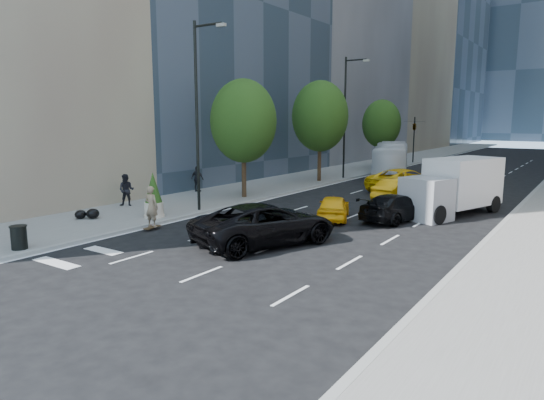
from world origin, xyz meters
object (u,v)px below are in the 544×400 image
Objects in this scene: black_sedan_lincoln at (265,224)px; city_bus at (391,160)px; planter_shrub at (153,196)px; box_truck at (454,186)px; black_sedan_mercedes at (396,207)px; trash_can at (19,238)px; skateboarder at (152,209)px.

city_bus is at bearing -59.67° from black_sedan_lincoln.
black_sedan_lincoln is 7.60m from planter_shrub.
box_truck reaches higher than black_sedan_lincoln.
black_sedan_lincoln reaches higher than black_sedan_mercedes.
planter_shrub is (-0.45, 7.23, 0.65)m from trash_can.
box_truck is at bearing -76.66° from city_bus.
skateboarder is 2.33m from planter_shrub.
skateboarder is 2.18× the size of trash_can.
skateboarder is 0.84× the size of planter_shrub.
skateboarder reaches higher than black_sedan_lincoln.
skateboarder is 26.19m from city_bus.
skateboarder is at bearing 55.71° from black_sedan_mercedes.
black_sedan_mercedes is at bearing -141.95° from skateboarder.
skateboarder is at bearing -112.05° from city_bus.
black_sedan_mercedes is 2.05× the size of planter_shrub.
black_sedan_lincoln is 11.87m from box_truck.
trash_can is (-1.21, -5.61, -0.37)m from skateboarder.
planter_shrub is at bearing 44.89° from black_sedan_mercedes.
city_bus is (1.70, 26.13, 0.58)m from skateboarder.
black_sedan_lincoln is 9.57m from trash_can.
black_sedan_mercedes is at bearing 54.82° from trash_can.
box_truck reaches higher than trash_can.
planter_shrub is at bearing 93.53° from trash_can.
black_sedan_lincoln is at bearing 81.58° from black_sedan_mercedes.
skateboarder reaches higher than black_sedan_mercedes.
city_bus reaches higher than black_sedan_lincoln.
box_truck is (10.63, 11.66, 0.57)m from skateboarder.
skateboarder is 0.41× the size of black_sedan_mercedes.
skateboarder is at bearing 77.83° from trash_can.
skateboarder is 0.17× the size of city_bus.
black_sedan_lincoln is at bearing 42.07° from trash_can.
black_sedan_mercedes is at bearing 33.28° from planter_shrub.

